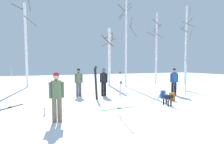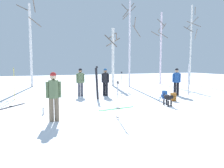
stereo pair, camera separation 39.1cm
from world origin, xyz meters
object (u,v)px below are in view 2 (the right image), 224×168
(birch_tree_0, at_px, (31,43))
(birch_tree_3, at_px, (161,47))
(backpack_1, at_px, (164,95))
(person_2, at_px, (54,93))
(birch_tree_2, at_px, (130,41))
(ski_poles_0, at_px, (122,84))
(ski_pair_planted_0, at_px, (14,84))
(person_1, at_px, (105,80))
(person_3, at_px, (80,80))
(birch_tree_1, at_px, (113,55))
(dog, at_px, (168,98))
(ski_pair_planted_2, at_px, (189,79))
(ski_pair_lying_1, at_px, (117,109))
(birch_tree_4, at_px, (191,43))
(ski_pair_lying_0, at_px, (11,107))
(ski_poles_1, at_px, (118,99))
(backpack_0, at_px, (173,97))
(ski_pair_planted_1, at_px, (97,83))
(water_bottle_0, at_px, (43,111))
(person_0, at_px, (177,80))

(birch_tree_0, distance_m, birch_tree_3, 12.00)
(backpack_1, height_order, birch_tree_0, birch_tree_0)
(person_2, height_order, birch_tree_2, birch_tree_2)
(ski_poles_0, xyz_separation_m, backpack_1, (2.10, -1.39, -0.60))
(ski_pair_planted_0, bearing_deg, person_2, -74.53)
(person_1, xyz_separation_m, person_3, (-1.47, 0.44, 0.00))
(person_1, bearing_deg, backpack_1, -37.37)
(birch_tree_0, bearing_deg, person_1, -61.03)
(birch_tree_1, bearing_deg, birch_tree_0, 164.86)
(dog, bearing_deg, person_3, 123.98)
(ski_pair_planted_2, bearing_deg, ski_poles_0, 171.20)
(person_1, height_order, ski_poles_0, person_1)
(person_3, bearing_deg, birch_tree_1, 50.17)
(backpack_1, bearing_deg, birch_tree_3, 57.02)
(person_1, height_order, ski_pair_lying_1, person_1)
(birch_tree_4, bearing_deg, backpack_1, -140.05)
(ski_pair_lying_0, distance_m, ski_poles_0, 6.13)
(person_1, xyz_separation_m, dog, (1.63, -4.15, -0.59))
(ski_pair_lying_1, relative_size, ski_poles_1, 1.29)
(ski_pair_planted_2, xyz_separation_m, birch_tree_0, (-9.29, 8.86, 2.73))
(backpack_0, bearing_deg, birch_tree_0, 123.01)
(ski_poles_1, relative_size, backpack_1, 3.14)
(ski_pair_planted_1, height_order, ski_poles_0, ski_pair_planted_1)
(ski_pair_planted_1, xyz_separation_m, birch_tree_2, (4.69, 5.31, 2.98))
(person_1, relative_size, birch_tree_0, 0.23)
(person_3, bearing_deg, ski_pair_planted_1, -69.15)
(ski_poles_1, distance_m, birch_tree_3, 14.60)
(ski_poles_0, bearing_deg, person_1, 133.60)
(ski_poles_1, distance_m, birch_tree_0, 13.45)
(person_3, xyz_separation_m, ski_pair_planted_0, (-3.71, -0.07, -0.10))
(ski_poles_0, bearing_deg, dog, -75.38)
(person_3, distance_m, ski_poles_1, 5.94)
(water_bottle_0, bearing_deg, birch_tree_1, 53.83)
(person_1, relative_size, ski_pair_lying_0, 1.12)
(person_0, xyz_separation_m, ski_poles_1, (-5.73, -3.93, -0.24))
(ski_pair_lying_0, height_order, birch_tree_2, birch_tree_2)
(water_bottle_0, relative_size, birch_tree_0, 0.04)
(ski_pair_lying_0, bearing_deg, ski_pair_planted_2, 0.85)
(ski_pair_planted_2, xyz_separation_m, ski_pair_lying_1, (-6.07, -2.36, -0.98))
(person_1, relative_size, birch_tree_3, 0.25)
(person_1, relative_size, water_bottle_0, 6.34)
(person_1, distance_m, ski_poles_0, 1.10)
(ski_pair_lying_0, distance_m, water_bottle_0, 2.45)
(ski_pair_lying_1, distance_m, ski_poles_0, 3.54)
(birch_tree_2, bearing_deg, birch_tree_4, -1.94)
(person_0, distance_m, birch_tree_2, 6.51)
(ski_pair_lying_0, relative_size, birch_tree_0, 0.20)
(ski_pair_planted_0, distance_m, ski_pair_lying_0, 2.19)
(birch_tree_4, bearing_deg, ski_poles_1, -141.13)
(dog, distance_m, ski_pair_planted_1, 4.02)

